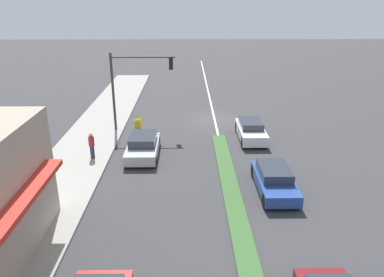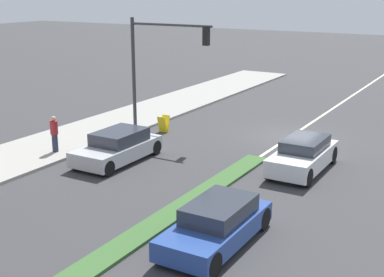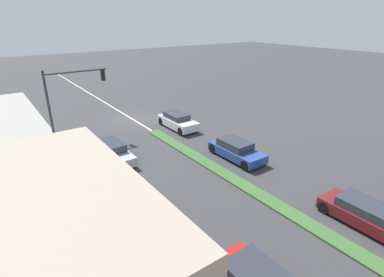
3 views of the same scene
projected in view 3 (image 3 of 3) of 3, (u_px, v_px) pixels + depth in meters
name	position (u px, v px, depth m)	size (l,w,h in m)	color
ground_plane	(286.00, 211.00, 15.16)	(160.00, 160.00, 0.00)	#38383A
lane_marking_center	(133.00, 119.00, 28.74)	(0.16, 60.00, 0.01)	beige
building_corner_store	(41.00, 275.00, 8.18)	(6.45, 8.55, 4.94)	tan
traffic_signal_main	(68.00, 94.00, 22.00)	(4.59, 0.34, 5.60)	#333338
pedestrian	(67.00, 163.00, 18.06)	(0.34, 0.34, 1.61)	#282D42
warning_aframe_sign	(77.00, 136.00, 23.58)	(0.45, 0.53, 0.84)	yellow
coupe_blue	(236.00, 150.00, 20.65)	(1.76, 4.18, 1.27)	#284793
sedan_maroon	(370.00, 216.00, 13.89)	(1.73, 4.51, 1.16)	maroon
sedan_silver	(111.00, 152.00, 20.28)	(1.89, 4.14, 1.31)	#B7BABF
van_white	(178.00, 121.00, 26.25)	(1.72, 4.16, 1.33)	silver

